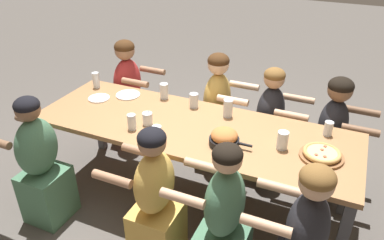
% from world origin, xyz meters
% --- Properties ---
extents(ground_plane, '(18.00, 18.00, 0.00)m').
position_xyz_m(ground_plane, '(0.00, 0.00, 0.00)').
color(ground_plane, '#514C47').
rests_on(ground_plane, ground).
extents(dining_table, '(2.57, 0.86, 0.77)m').
position_xyz_m(dining_table, '(0.00, 0.00, 0.69)').
color(dining_table, '#996B42').
rests_on(dining_table, ground).
extents(pizza_board_main, '(0.30, 0.30, 0.05)m').
position_xyz_m(pizza_board_main, '(0.99, -0.03, 0.79)').
color(pizza_board_main, brown).
rests_on(pizza_board_main, dining_table).
extents(skillet_bowl, '(0.32, 0.22, 0.13)m').
position_xyz_m(skillet_bowl, '(0.33, -0.16, 0.82)').
color(skillet_bowl, black).
rests_on(skillet_bowl, dining_table).
extents(empty_plate_a, '(0.22, 0.22, 0.02)m').
position_xyz_m(empty_plate_a, '(-0.76, 0.26, 0.77)').
color(empty_plate_a, white).
rests_on(empty_plate_a, dining_table).
extents(empty_plate_b, '(0.19, 0.19, 0.02)m').
position_xyz_m(empty_plate_b, '(-0.96, 0.09, 0.77)').
color(empty_plate_b, white).
rests_on(empty_plate_b, dining_table).
extents(cocktail_glass_blue, '(0.08, 0.08, 0.12)m').
position_xyz_m(cocktail_glass_blue, '(-0.33, -0.12, 0.81)').
color(cocktail_glass_blue, silver).
rests_on(cocktail_glass_blue, dining_table).
extents(drinking_glass_a, '(0.07, 0.07, 0.13)m').
position_xyz_m(drinking_glass_a, '(-0.40, -0.24, 0.82)').
color(drinking_glass_a, silver).
rests_on(drinking_glass_a, dining_table).
extents(drinking_glass_b, '(0.07, 0.07, 0.14)m').
position_xyz_m(drinking_glass_b, '(-0.43, 0.34, 0.84)').
color(drinking_glass_b, silver).
rests_on(drinking_glass_b, dining_table).
extents(drinking_glass_c, '(0.08, 0.08, 0.15)m').
position_xyz_m(drinking_glass_c, '(0.21, 0.26, 0.83)').
color(drinking_glass_c, silver).
rests_on(drinking_glass_c, dining_table).
extents(drinking_glass_d, '(0.08, 0.08, 0.14)m').
position_xyz_m(drinking_glass_d, '(0.72, -0.03, 0.83)').
color(drinking_glass_d, silver).
rests_on(drinking_glass_d, dining_table).
extents(drinking_glass_e, '(0.06, 0.06, 0.15)m').
position_xyz_m(drinking_glass_e, '(-1.13, 0.29, 0.83)').
color(drinking_glass_e, silver).
rests_on(drinking_glass_e, dining_table).
extents(drinking_glass_f, '(0.07, 0.07, 0.13)m').
position_xyz_m(drinking_glass_f, '(-0.11, 0.30, 0.82)').
color(drinking_glass_f, silver).
rests_on(drinking_glass_f, dining_table).
extents(drinking_glass_g, '(0.07, 0.07, 0.12)m').
position_xyz_m(drinking_glass_g, '(-0.14, -0.31, 0.82)').
color(drinking_glass_g, silver).
rests_on(drinking_glass_g, dining_table).
extents(drinking_glass_h, '(0.07, 0.07, 0.11)m').
position_xyz_m(drinking_glass_h, '(0.99, 0.29, 0.82)').
color(drinking_glass_h, silver).
rests_on(drinking_glass_h, dining_table).
extents(diner_near_center, '(0.51, 0.40, 1.09)m').
position_xyz_m(diner_near_center, '(0.02, -0.65, 0.49)').
color(diner_near_center, gold).
rests_on(diner_near_center, ground).
extents(diner_far_right, '(0.51, 0.40, 1.10)m').
position_xyz_m(diner_far_right, '(1.02, 0.65, 0.51)').
color(diner_far_right, '#232328').
rests_on(diner_far_right, ground).
extents(diner_far_left, '(0.51, 0.40, 1.14)m').
position_xyz_m(diner_far_left, '(-1.02, 0.65, 0.53)').
color(diner_far_left, '#B22D2D').
rests_on(diner_far_left, ground).
extents(diner_far_center, '(0.51, 0.40, 1.15)m').
position_xyz_m(diner_far_center, '(-0.03, 0.65, 0.53)').
color(diner_far_center, gold).
rests_on(diner_far_center, ground).
extents(diner_near_midright, '(0.51, 0.40, 1.11)m').
position_xyz_m(diner_near_midright, '(0.51, -0.65, 0.50)').
color(diner_near_midright, '#477556').
rests_on(diner_near_midright, ground).
extents(diner_near_left, '(0.51, 0.40, 1.11)m').
position_xyz_m(diner_near_left, '(-1.00, -0.65, 0.50)').
color(diner_near_left, '#477556').
rests_on(diner_near_left, ground).
extents(diner_far_midright, '(0.51, 0.40, 1.09)m').
position_xyz_m(diner_far_midright, '(0.48, 0.65, 0.49)').
color(diner_far_midright, '#232328').
rests_on(diner_far_midright, ground).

